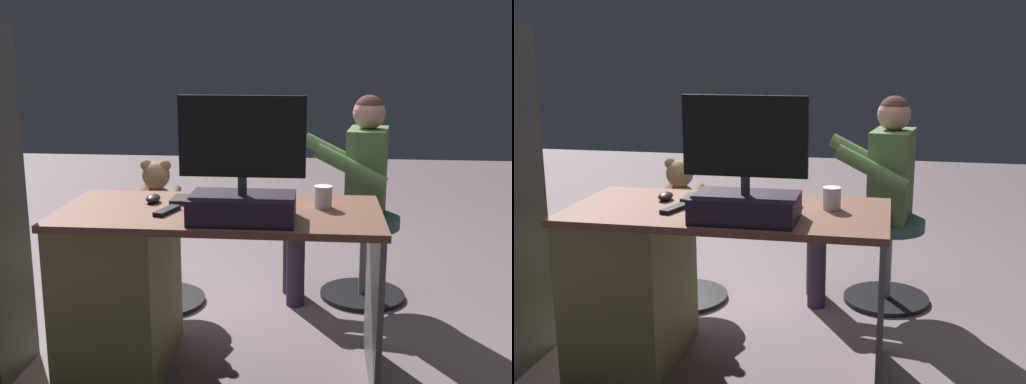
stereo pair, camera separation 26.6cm
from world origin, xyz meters
TOP-DOWN VIEW (x-y plane):
  - ground_plane at (0.00, 0.00)m, footprint 10.00×10.00m
  - desk at (0.34, 0.38)m, footprint 1.34×0.62m
  - monitor at (-0.11, 0.54)m, footprint 0.49×0.25m
  - keyboard at (0.02, 0.26)m, footprint 0.42×0.14m
  - computer_mouse at (0.31, 0.29)m, footprint 0.06×0.10m
  - cup at (-0.43, 0.31)m, footprint 0.08×0.08m
  - tv_remote at (0.21, 0.46)m, footprint 0.09×0.16m
  - notebook_binder at (-0.19, 0.42)m, footprint 0.22×0.30m
  - office_chair_teddy at (0.44, -0.31)m, footprint 0.49×0.49m
  - teddy_bear at (0.44, -0.32)m, footprint 0.23×0.23m
  - visitor_chair at (-0.67, -0.49)m, footprint 0.47×0.47m
  - person at (-0.58, -0.48)m, footprint 0.58×0.53m

SIDE VIEW (x-z plane):
  - ground_plane at x=0.00m, z-range 0.00..0.00m
  - office_chair_teddy at x=0.44m, z-range 0.02..0.49m
  - visitor_chair at x=-0.67m, z-range 0.04..0.51m
  - desk at x=0.34m, z-range 0.03..0.75m
  - teddy_bear at x=0.44m, z-range 0.46..0.78m
  - person at x=-0.58m, z-range 0.10..1.23m
  - tv_remote at x=0.21m, z-range 0.72..0.74m
  - keyboard at x=0.02m, z-range 0.72..0.74m
  - notebook_binder at x=-0.19m, z-range 0.72..0.74m
  - computer_mouse at x=0.31m, z-range 0.72..0.76m
  - cup at x=-0.43m, z-range 0.72..0.81m
  - monitor at x=-0.11m, z-range 0.61..1.09m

